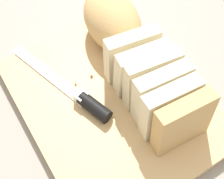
# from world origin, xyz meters

# --- Properties ---
(ground_plane) EXTENTS (3.00, 3.00, 0.00)m
(ground_plane) POSITION_xyz_m (0.00, 0.00, 0.00)
(ground_plane) COLOR gray
(cutting_board) EXTENTS (0.39, 0.32, 0.02)m
(cutting_board) POSITION_xyz_m (0.00, 0.00, 0.01)
(cutting_board) COLOR tan
(cutting_board) RESTS_ON ground_plane
(bread_loaf) EXTENTS (0.35, 0.13, 0.10)m
(bread_loaf) POSITION_xyz_m (-0.04, 0.07, 0.07)
(bread_loaf) COLOR tan
(bread_loaf) RESTS_ON cutting_board
(bread_knife) EXTENTS (0.25, 0.10, 0.03)m
(bread_knife) POSITION_xyz_m (-0.02, -0.05, 0.03)
(bread_knife) COLOR silver
(bread_knife) RESTS_ON cutting_board
(crumb_near_knife) EXTENTS (0.01, 0.01, 0.01)m
(crumb_near_knife) POSITION_xyz_m (-0.06, -0.01, 0.03)
(crumb_near_knife) COLOR #996633
(crumb_near_knife) RESTS_ON cutting_board
(crumb_near_loaf) EXTENTS (0.00, 0.00, 0.00)m
(crumb_near_loaf) POSITION_xyz_m (-0.06, -0.04, 0.03)
(crumb_near_loaf) COLOR #996633
(crumb_near_loaf) RESTS_ON cutting_board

